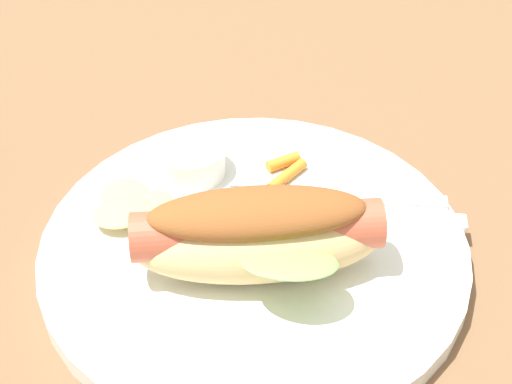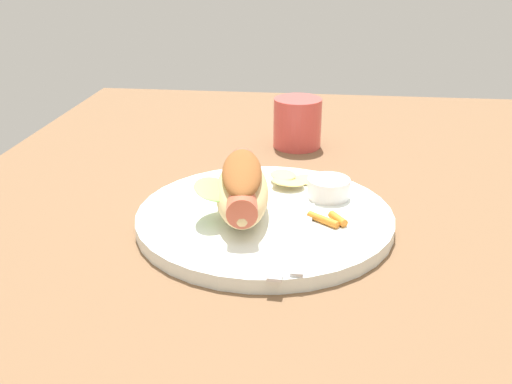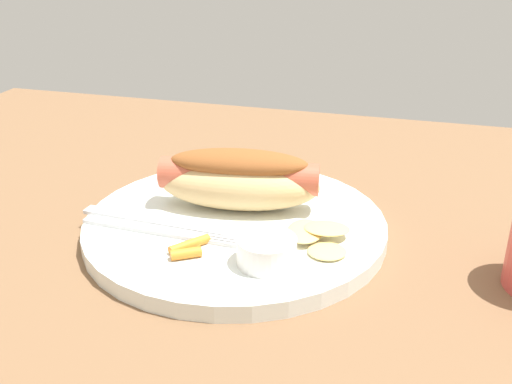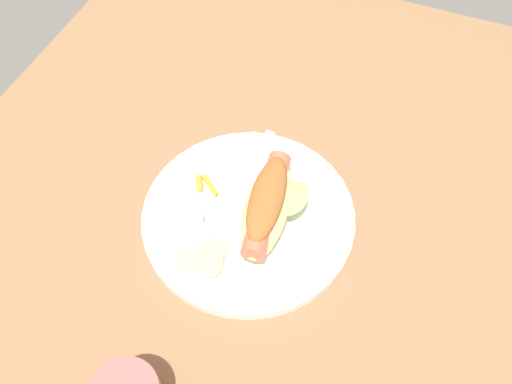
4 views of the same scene
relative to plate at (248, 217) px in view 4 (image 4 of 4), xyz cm
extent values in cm
cube|color=brown|center=(-3.43, 2.19, -1.70)|extent=(120.00, 90.00, 1.80)
cylinder|color=white|center=(0.00, 0.00, 0.00)|extent=(29.54, 29.54, 1.60)
ellipsoid|color=#DBB77A|center=(0.36, -2.56, 3.37)|extent=(16.92, 8.15, 5.14)
cylinder|color=#C1563D|center=(0.36, -2.56, 4.27)|extent=(16.23, 5.41, 3.24)
ellipsoid|color=brown|center=(0.36, -2.56, 5.73)|extent=(14.30, 6.34, 2.53)
ellipsoid|color=#7FC65B|center=(2.41, -5.42, 4.40)|extent=(6.11, 4.54, 1.81)
cylinder|color=white|center=(-5.10, 7.24, 1.99)|extent=(5.13, 5.13, 2.38)
cube|color=silver|center=(7.45, 4.66, 1.00)|extent=(12.83, 1.74, 0.40)
cube|color=silver|center=(-0.51, 5.45, 1.00)|extent=(3.21, 0.43, 0.40)
cube|color=silver|center=(-0.53, 5.00, 1.00)|extent=(3.21, 0.43, 0.40)
cube|color=silver|center=(-0.55, 4.55, 1.00)|extent=(3.21, 0.43, 0.40)
cube|color=silver|center=(7.38, 2.86, 0.98)|extent=(15.16, 2.34, 0.36)
ellipsoid|color=#E8C26C|center=(-9.83, 4.30, 1.05)|extent=(4.39, 4.29, 0.50)
ellipsoid|color=#E8C26C|center=(-7.40, 2.42, 1.61)|extent=(3.48, 4.37, 0.99)
ellipsoid|color=#E8C26C|center=(-9.29, 1.40, 1.78)|extent=(5.07, 4.40, 0.76)
cylinder|color=orange|center=(2.14, 6.71, 1.22)|extent=(3.07, 3.65, 0.84)
cylinder|color=orange|center=(1.82, 8.33, 1.25)|extent=(2.75, 2.19, 0.91)
camera|label=1|loc=(1.99, -37.11, 37.07)|focal=52.77mm
camera|label=2|loc=(60.53, 6.16, 29.64)|focal=40.99mm
camera|label=3|loc=(-16.18, 49.97, 27.52)|focal=42.05mm
camera|label=4|loc=(-36.95, -16.06, 65.01)|focal=38.44mm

